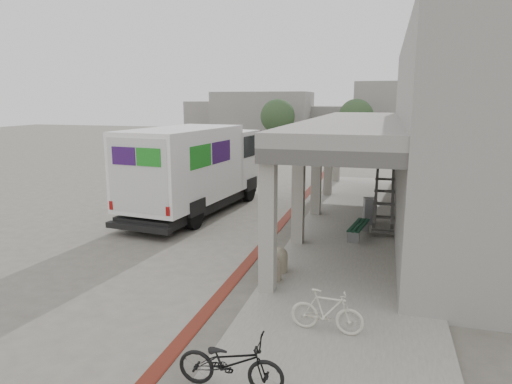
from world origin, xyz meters
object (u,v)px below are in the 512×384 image
(bicycle_black, at_px, (231,362))
(fedex_truck, at_px, (196,167))
(bicycle_cream, at_px, (327,311))
(utility_cabinet, at_px, (370,211))
(bench, at_px, (359,228))

(bicycle_black, bearing_deg, fedex_truck, 23.72)
(bicycle_cream, bearing_deg, utility_cabinet, 0.40)
(bicycle_black, relative_size, bicycle_cream, 1.19)
(bicycle_black, bearing_deg, bench, -11.19)
(bench, bearing_deg, fedex_truck, 171.89)
(bench, bearing_deg, bicycle_black, -90.31)
(utility_cabinet, bearing_deg, bicycle_black, -108.45)
(utility_cabinet, xyz_separation_m, bicycle_cream, (-0.53, -8.73, -0.04))
(bench, relative_size, bicycle_black, 1.05)
(utility_cabinet, xyz_separation_m, bicycle_black, (-1.80, -11.01, -0.02))
(bench, distance_m, bicycle_cream, 6.87)
(fedex_truck, xyz_separation_m, bench, (6.90, -2.13, -1.51))
(fedex_truck, xyz_separation_m, bicycle_cream, (6.67, -8.99, -1.37))
(utility_cabinet, distance_m, bicycle_black, 11.15)
(bench, relative_size, bicycle_cream, 1.25)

